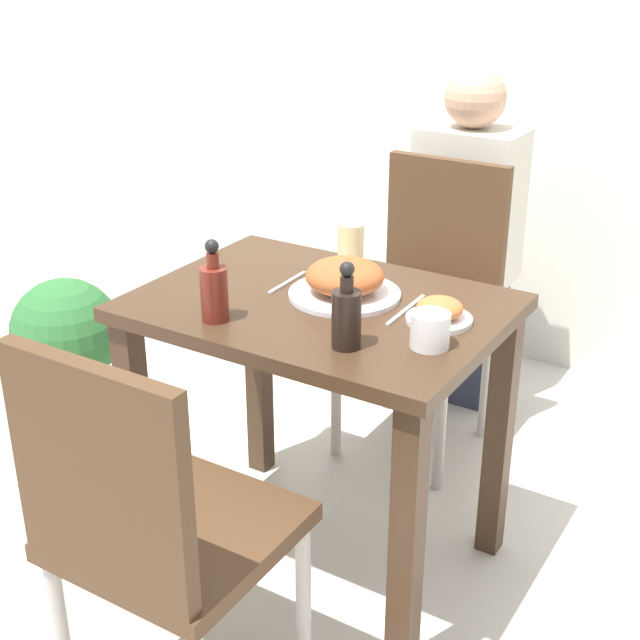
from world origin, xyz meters
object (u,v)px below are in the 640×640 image
food_plate (345,280)px  potted_plant_left (70,360)px  chair_far (428,290)px  chair_near (150,524)px  condiment_bottle (214,290)px  drink_cup (430,330)px  person_figure (465,242)px  side_plate (439,312)px  sauce_bottle (346,315)px  juice_glass (351,247)px

food_plate → potted_plant_left: size_ratio=0.43×
chair_far → food_plate: bearing=-83.5°
chair_near → condiment_bottle: 0.56m
drink_cup → person_figure: person_figure is taller
side_plate → potted_plant_left: size_ratio=0.24×
potted_plant_left → sauce_bottle: bearing=-7.6°
chair_near → potted_plant_left: bearing=-34.9°
condiment_bottle → person_figure: size_ratio=0.17×
person_figure → condiment_bottle: bearing=-93.7°
chair_far → potted_plant_left: size_ratio=1.43×
side_plate → juice_glass: (-0.34, 0.18, 0.04)m
side_plate → person_figure: 1.09m
drink_cup → juice_glass: 0.49m
juice_glass → sauce_bottle: 0.47m
sauce_bottle → condiment_bottle: (-0.33, -0.03, 0.00)m
food_plate → drink_cup: 0.33m
chair_far → side_plate: (0.33, -0.67, 0.25)m
drink_cup → person_figure: bearing=109.0°
chair_near → chair_far: bearing=-87.3°
chair_near → side_plate: (0.27, 0.70, 0.25)m
condiment_bottle → person_figure: (0.08, 1.27, -0.24)m
chair_far → person_figure: (-0.02, 0.34, 0.05)m
sauce_bottle → juice_glass: bearing=118.8°
juice_glass → potted_plant_left: bearing=-161.5°
potted_plant_left → person_figure: (0.79, 1.10, 0.19)m
chair_far → sauce_bottle: (0.22, -0.90, 0.30)m
food_plate → chair_near: bearing=-90.9°
side_plate → potted_plant_left: 1.21m
food_plate → side_plate: 0.26m
food_plate → sauce_bottle: sauce_bottle is taller
juice_glass → condiment_bottle: size_ratio=0.65×
side_plate → juice_glass: bearing=151.5°
side_plate → condiment_bottle: size_ratio=0.79×
condiment_bottle → chair_far: bearing=83.5°
sauce_bottle → person_figure: 1.29m
side_plate → sauce_bottle: 0.26m
chair_far → sauce_bottle: 0.97m
chair_near → drink_cup: 0.70m
drink_cup → condiment_bottle: 0.50m
chair_near → condiment_bottle: condiment_bottle is taller
chair_near → juice_glass: size_ratio=7.31×
chair_near → drink_cup: chair_near is taller
food_plate → sauce_bottle: size_ratio=1.41×
sauce_bottle → chair_far: bearing=103.8°
drink_cup → sauce_bottle: size_ratio=0.44×
juice_glass → chair_far: bearing=89.5°
potted_plant_left → person_figure: person_figure is taller
chair_far → drink_cup: chair_far is taller
food_plate → juice_glass: size_ratio=2.17×
food_plate → person_figure: size_ratio=0.23×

